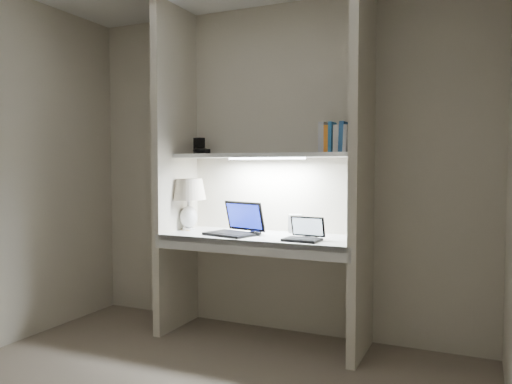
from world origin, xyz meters
The scene contains 17 objects.
back_wall centered at (0.00, 1.50, 1.25)m, with size 3.20×0.01×2.50m, color beige.
alcove_panel_left centered at (-0.73, 1.23, 1.25)m, with size 0.06×0.55×2.50m, color beige.
alcove_panel_right centered at (0.73, 1.23, 1.25)m, with size 0.06×0.55×2.50m, color beige.
desk centered at (0.00, 1.23, 0.75)m, with size 1.40×0.55×0.04m, color white.
desk_apron centered at (0.00, 0.96, 0.72)m, with size 1.46×0.03×0.10m, color silver.
shelf centered at (0.00, 1.32, 1.35)m, with size 1.40×0.36×0.03m, color silver.
strip_light centered at (0.00, 1.32, 1.33)m, with size 0.60×0.04×0.01m, color white.
table_lamp centered at (-0.64, 1.26, 1.04)m, with size 0.28×0.28×0.40m.
laptop_main centered at (-0.18, 1.19, 0.82)m, with size 0.42×0.39×0.24m.
laptop_netbook centered at (0.37, 1.12, 0.81)m, with size 0.25×0.23×0.16m.
speaker centered at (0.18, 1.45, 0.84)m, with size 0.10×0.07×0.14m, color silver.
mouse centered at (-0.03, 1.19, 0.79)m, with size 0.10×0.06×0.04m, color black.
cable_coil centered at (0.37, 1.24, 0.78)m, with size 0.10×0.10×0.01m, color black.
sticky_note centered at (-0.64, 1.25, 0.77)m, with size 0.08×0.08×0.00m, color yellow.
book_row centered at (0.51, 1.33, 1.47)m, with size 0.20×0.14×0.21m.
shelf_box centered at (-0.60, 1.37, 1.43)m, with size 0.08×0.05×0.13m, color black.
shelf_gadget centered at (-0.56, 1.33, 1.39)m, with size 0.12×0.09×0.05m, color black.
Camera 1 is at (1.45, -2.07, 1.27)m, focal length 35.00 mm.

